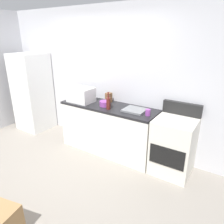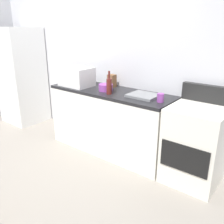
{
  "view_description": "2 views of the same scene",
  "coord_description": "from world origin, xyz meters",
  "px_view_note": "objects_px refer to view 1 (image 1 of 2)",
  "views": [
    {
      "loc": [
        2.27,
        -1.73,
        2.1
      ],
      "look_at": [
        0.61,
        0.84,
        0.96
      ],
      "focal_mm": 33.43,
      "sensor_mm": 36.0,
      "label": 1
    },
    {
      "loc": [
        2.3,
        -1.33,
        1.73
      ],
      "look_at": [
        0.67,
        0.76,
        0.79
      ],
      "focal_mm": 38.98,
      "sensor_mm": 36.0,
      "label": 2
    }
  ],
  "objects_px": {
    "wine_bottle": "(108,103)",
    "mixing_bowl": "(105,104)",
    "coffee_mug": "(148,112)",
    "refrigerator": "(33,92)",
    "microwave": "(81,95)",
    "knife_block": "(109,98)",
    "stove_oven": "(174,145)"
  },
  "relations": [
    {
      "from": "knife_block",
      "to": "mixing_bowl",
      "type": "relative_size",
      "value": 0.95
    },
    {
      "from": "mixing_bowl",
      "to": "microwave",
      "type": "bearing_deg",
      "value": -176.22
    },
    {
      "from": "refrigerator",
      "to": "coffee_mug",
      "type": "height_order",
      "value": "refrigerator"
    },
    {
      "from": "mixing_bowl",
      "to": "refrigerator",
      "type": "bearing_deg",
      "value": -179.95
    },
    {
      "from": "knife_block",
      "to": "mixing_bowl",
      "type": "distance_m",
      "value": 0.23
    },
    {
      "from": "coffee_mug",
      "to": "refrigerator",
      "type": "bearing_deg",
      "value": 179.72
    },
    {
      "from": "refrigerator",
      "to": "mixing_bowl",
      "type": "height_order",
      "value": "refrigerator"
    },
    {
      "from": "microwave",
      "to": "mixing_bowl",
      "type": "bearing_deg",
      "value": 3.78
    },
    {
      "from": "wine_bottle",
      "to": "mixing_bowl",
      "type": "height_order",
      "value": "wine_bottle"
    },
    {
      "from": "refrigerator",
      "to": "coffee_mug",
      "type": "xyz_separation_m",
      "value": [
        2.83,
        -0.01,
        0.09
      ]
    },
    {
      "from": "stove_oven",
      "to": "wine_bottle",
      "type": "xyz_separation_m",
      "value": [
        -1.12,
        -0.16,
        0.54
      ]
    },
    {
      "from": "microwave",
      "to": "knife_block",
      "type": "xyz_separation_m",
      "value": [
        0.46,
        0.25,
        -0.05
      ]
    },
    {
      "from": "microwave",
      "to": "wine_bottle",
      "type": "xyz_separation_m",
      "value": [
        0.67,
        -0.07,
        -0.03
      ]
    },
    {
      "from": "wine_bottle",
      "to": "mixing_bowl",
      "type": "relative_size",
      "value": 1.58
    },
    {
      "from": "refrigerator",
      "to": "knife_block",
      "type": "xyz_separation_m",
      "value": [
        1.94,
        0.22,
        0.13
      ]
    },
    {
      "from": "wine_bottle",
      "to": "mixing_bowl",
      "type": "xyz_separation_m",
      "value": [
        -0.15,
        0.11,
        -0.06
      ]
    },
    {
      "from": "microwave",
      "to": "mixing_bowl",
      "type": "xyz_separation_m",
      "value": [
        0.52,
        0.03,
        -0.09
      ]
    },
    {
      "from": "knife_block",
      "to": "mixing_bowl",
      "type": "bearing_deg",
      "value": -73.67
    },
    {
      "from": "knife_block",
      "to": "stove_oven",
      "type": "bearing_deg",
      "value": -7.04
    },
    {
      "from": "stove_oven",
      "to": "refrigerator",
      "type": "bearing_deg",
      "value": -179.03
    },
    {
      "from": "microwave",
      "to": "mixing_bowl",
      "type": "relative_size",
      "value": 2.42
    },
    {
      "from": "stove_oven",
      "to": "wine_bottle",
      "type": "distance_m",
      "value": 1.25
    },
    {
      "from": "microwave",
      "to": "coffee_mug",
      "type": "height_order",
      "value": "microwave"
    },
    {
      "from": "refrigerator",
      "to": "microwave",
      "type": "height_order",
      "value": "refrigerator"
    },
    {
      "from": "wine_bottle",
      "to": "knife_block",
      "type": "bearing_deg",
      "value": 122.92
    },
    {
      "from": "wine_bottle",
      "to": "coffee_mug",
      "type": "height_order",
      "value": "wine_bottle"
    },
    {
      "from": "refrigerator",
      "to": "knife_block",
      "type": "bearing_deg",
      "value": 6.45
    },
    {
      "from": "stove_oven",
      "to": "microwave",
      "type": "distance_m",
      "value": 1.88
    },
    {
      "from": "refrigerator",
      "to": "coffee_mug",
      "type": "bearing_deg",
      "value": -0.28
    },
    {
      "from": "refrigerator",
      "to": "stove_oven",
      "type": "xyz_separation_m",
      "value": [
        3.27,
        0.06,
        -0.39
      ]
    },
    {
      "from": "coffee_mug",
      "to": "wine_bottle",
      "type": "bearing_deg",
      "value": -172.17
    },
    {
      "from": "refrigerator",
      "to": "wine_bottle",
      "type": "bearing_deg",
      "value": -2.86
    }
  ]
}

